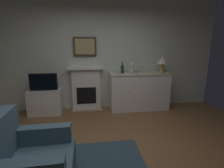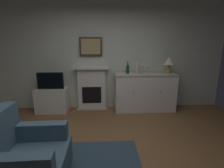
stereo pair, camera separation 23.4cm
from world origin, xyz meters
TOP-DOWN VIEW (x-y plane):
  - ground_plane at (0.00, 0.00)m, footprint 6.13×4.48m
  - wall_rear at (0.00, 2.21)m, footprint 6.13×0.06m
  - fireplace_unit at (-0.36, 2.08)m, footprint 0.87×0.30m
  - framed_picture at (-0.36, 2.13)m, footprint 0.55×0.04m
  - sideboard_cabinet at (0.99, 1.91)m, footprint 1.52×0.49m
  - table_lamp at (1.55, 1.91)m, footprint 0.26×0.26m
  - wine_bottle at (0.54, 1.93)m, footprint 0.08×0.08m
  - wine_glass_left at (0.91, 1.94)m, footprint 0.07×0.07m
  - wine_glass_center at (1.02, 1.86)m, footprint 0.07×0.07m
  - vase_decorative at (0.76, 1.86)m, footprint 0.11×0.11m
  - tv_cabinet at (-1.33, 1.92)m, footprint 0.75×0.42m
  - tv_set at (-1.33, 1.90)m, footprint 0.62×0.07m
  - armchair at (-0.94, -0.38)m, footprint 0.83×0.80m

SIDE VIEW (x-z plane):
  - ground_plane at x=0.00m, z-range -0.10..0.00m
  - tv_cabinet at x=-1.33m, z-range 0.00..0.59m
  - armchair at x=-0.94m, z-range -0.08..0.84m
  - sideboard_cabinet at x=0.99m, z-range 0.00..0.95m
  - fireplace_unit at x=-0.36m, z-range 0.00..1.10m
  - tv_set at x=-1.33m, z-range 0.59..0.99m
  - wine_bottle at x=0.54m, z-range 0.91..1.20m
  - wine_glass_left at x=0.91m, z-range 0.99..1.15m
  - wine_glass_center at x=1.02m, z-range 0.99..1.15m
  - vase_decorative at x=0.76m, z-range 0.95..1.23m
  - table_lamp at x=1.55m, z-range 1.03..1.43m
  - wall_rear at x=0.00m, z-range 0.00..2.97m
  - framed_picture at x=-0.36m, z-range 1.37..1.82m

